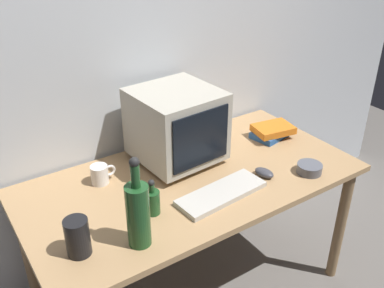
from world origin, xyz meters
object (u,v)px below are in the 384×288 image
object	(u,v)px
bottle_tall	(138,213)
bottle_short	(152,201)
keyboard	(221,193)
computer_mouse	(264,173)
metal_canister	(78,237)
crt_monitor	(176,126)
book_stack	(272,131)
cd_spindle	(309,168)
mug	(100,174)

from	to	relation	value
bottle_tall	bottle_short	xyz separation A→B (m)	(0.13, 0.13, -0.08)
keyboard	computer_mouse	world-z (taller)	computer_mouse
computer_mouse	metal_canister	distance (m)	0.92
bottle_tall	metal_canister	xyz separation A→B (m)	(-0.21, 0.07, -0.07)
crt_monitor	book_stack	size ratio (longest dim) A/B	1.77
keyboard	cd_spindle	bearing A→B (deg)	-14.62
bottle_tall	mug	xyz separation A→B (m)	(0.04, 0.46, -0.10)
crt_monitor	metal_canister	distance (m)	0.76
cd_spindle	bottle_short	bearing A→B (deg)	169.40
book_stack	cd_spindle	xyz separation A→B (m)	(-0.10, -0.37, -0.01)
book_stack	metal_canister	xyz separation A→B (m)	(-1.22, -0.29, 0.04)
keyboard	book_stack	xyz separation A→B (m)	(0.56, 0.29, 0.02)
bottle_tall	metal_canister	size ratio (longest dim) A/B	2.51
bottle_tall	keyboard	bearing A→B (deg)	9.26
bottle_tall	book_stack	world-z (taller)	bottle_tall
crt_monitor	cd_spindle	world-z (taller)	crt_monitor
keyboard	computer_mouse	bearing A→B (deg)	-1.49
bottle_tall	bottle_short	size ratio (longest dim) A/B	2.31
keyboard	metal_canister	bearing A→B (deg)	175.23
crt_monitor	book_stack	bearing A→B (deg)	-8.47
book_stack	cd_spindle	size ratio (longest dim) A/B	1.93
computer_mouse	keyboard	bearing A→B (deg)	171.51
keyboard	computer_mouse	xyz separation A→B (m)	(0.26, 0.01, 0.01)
crt_monitor	computer_mouse	world-z (taller)	crt_monitor
keyboard	mug	world-z (taller)	mug
crt_monitor	cd_spindle	bearing A→B (deg)	-44.35
keyboard	bottle_short	distance (m)	0.32
book_stack	mug	size ratio (longest dim) A/B	1.93
bottle_tall	bottle_short	bearing A→B (deg)	45.96
computer_mouse	mug	xyz separation A→B (m)	(-0.67, 0.38, 0.03)
bottle_short	cd_spindle	bearing A→B (deg)	-10.60
computer_mouse	mug	size ratio (longest dim) A/B	0.83
book_stack	bottle_short	bearing A→B (deg)	-165.61
bottle_tall	book_stack	size ratio (longest dim) A/B	1.62
bottle_tall	metal_canister	distance (m)	0.23
computer_mouse	bottle_tall	world-z (taller)	bottle_tall
book_stack	mug	world-z (taller)	mug
crt_monitor	bottle_short	world-z (taller)	crt_monitor
metal_canister	keyboard	bearing A→B (deg)	-0.22
keyboard	cd_spindle	world-z (taller)	cd_spindle
computer_mouse	bottle_short	world-z (taller)	bottle_short
computer_mouse	metal_canister	world-z (taller)	metal_canister
computer_mouse	bottle_tall	size ratio (longest dim) A/B	0.27
book_stack	keyboard	bearing A→B (deg)	-152.99
book_stack	cd_spindle	distance (m)	0.38
bottle_short	book_stack	distance (m)	0.90
computer_mouse	cd_spindle	xyz separation A→B (m)	(0.20, -0.10, 0.00)
keyboard	book_stack	size ratio (longest dim) A/B	1.81
keyboard	book_stack	world-z (taller)	book_stack
mug	crt_monitor	bearing A→B (deg)	-3.03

